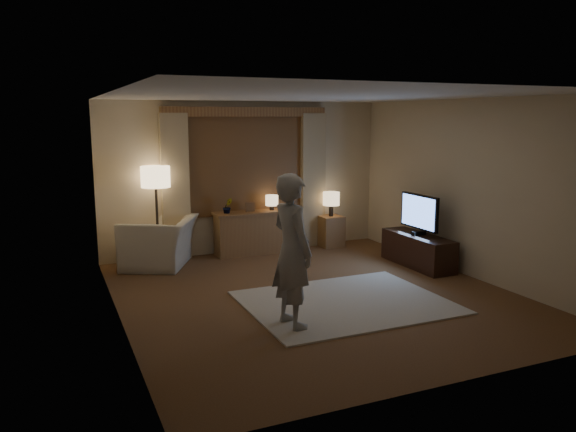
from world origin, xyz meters
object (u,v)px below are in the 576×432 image
sideboard (250,234)px  armchair (160,242)px  tv_stand (418,250)px  person (292,251)px  side_table (331,231)px

sideboard → armchair: size_ratio=1.02×
sideboard → armchair: armchair is taller
tv_stand → person: (-2.90, -1.60, 0.63)m
tv_stand → person: size_ratio=0.81×
side_table → tv_stand: (0.63, -1.76, -0.03)m
side_table → person: size_ratio=0.33×
sideboard → side_table: bearing=-1.9°
sideboard → person: (-0.73, -3.41, 0.53)m
armchair → side_table: (3.12, 0.11, -0.10)m
tv_stand → sideboard: bearing=140.1°
side_table → sideboard: bearing=178.1°
person → armchair: bearing=7.1°
sideboard → person: person is taller
side_table → person: 4.10m
armchair → tv_stand: (3.75, -1.65, -0.13)m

